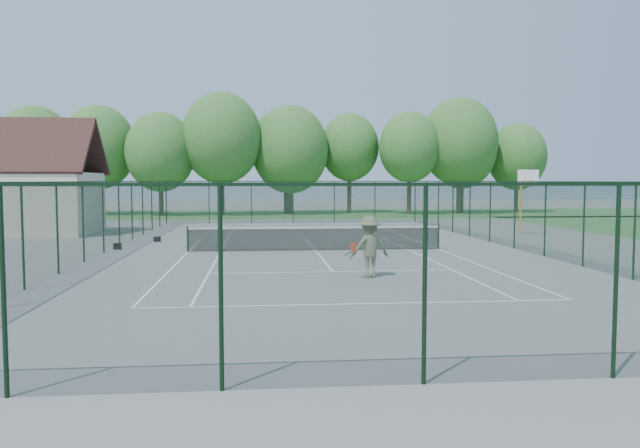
% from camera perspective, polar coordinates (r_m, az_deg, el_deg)
% --- Properties ---
extents(ground, '(140.00, 140.00, 0.00)m').
position_cam_1_polar(ground, '(27.26, -0.41, -2.43)').
color(ground, gray).
rests_on(ground, ground).
extents(grass_far, '(80.00, 16.00, 0.01)m').
position_cam_1_polar(grass_far, '(57.11, -3.13, 0.93)').
color(grass_far, '#43813A').
rests_on(grass_far, ground).
extents(court_lines, '(11.05, 23.85, 0.01)m').
position_cam_1_polar(court_lines, '(27.26, -0.41, -2.43)').
color(court_lines, white).
rests_on(court_lines, ground).
extents(tennis_net, '(11.08, 0.08, 1.10)m').
position_cam_1_polar(tennis_net, '(27.20, -0.41, -1.23)').
color(tennis_net, black).
rests_on(tennis_net, ground).
extents(fence_enclosure, '(18.05, 36.05, 3.02)m').
position_cam_1_polar(fence_enclosure, '(27.13, -0.41, 0.84)').
color(fence_enclosure, '#17321F').
rests_on(fence_enclosure, ground).
extents(utility_building, '(8.60, 6.27, 6.63)m').
position_cam_1_polar(utility_building, '(39.38, -25.78, 3.70)').
color(utility_building, beige).
rests_on(utility_building, ground).
extents(tree_line_far, '(39.40, 6.40, 9.70)m').
position_cam_1_polar(tree_line_far, '(57.11, -3.15, 6.94)').
color(tree_line_far, '#412F23').
rests_on(tree_line_far, ground).
extents(basketball_goal, '(1.20, 1.43, 3.65)m').
position_cam_1_polar(basketball_goal, '(36.62, 18.21, 3.04)').
color(basketball_goal, yellow).
rests_on(basketball_goal, ground).
extents(sports_bag_a, '(0.37, 0.25, 0.28)m').
position_cam_1_polar(sports_bag_a, '(29.09, -18.03, -1.95)').
color(sports_bag_a, black).
rests_on(sports_bag_a, ground).
extents(sports_bag_b, '(0.33, 0.21, 0.26)m').
position_cam_1_polar(sports_bag_b, '(32.18, -14.66, -1.35)').
color(sports_bag_b, black).
rests_on(sports_bag_b, ground).
extents(tennis_player, '(1.95, 0.95, 1.93)m').
position_cam_1_polar(tennis_player, '(19.67, 4.56, -2.11)').
color(tennis_player, '#64694A').
rests_on(tennis_player, ground).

